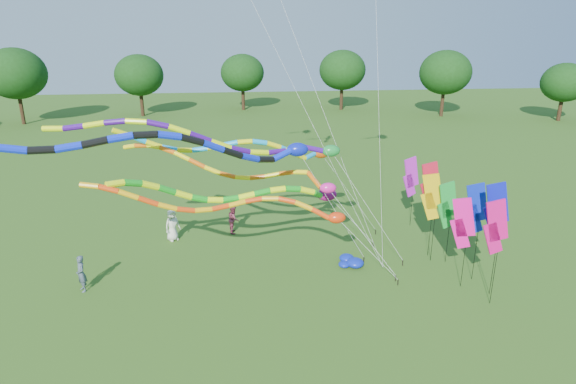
{
  "coord_description": "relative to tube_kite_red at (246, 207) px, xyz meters",
  "views": [
    {
      "loc": [
        -4.62,
        -16.61,
        11.36
      ],
      "look_at": [
        -2.35,
        2.85,
        4.8
      ],
      "focal_mm": 30.0,
      "sensor_mm": 36.0,
      "label": 1
    }
  ],
  "objects": [
    {
      "name": "banner_pole_blue_b",
      "position": [
        10.66,
        -1.42,
        -0.09
      ],
      "size": [
        1.16,
        0.25,
        5.36
      ],
      "rotation": [
        0.0,
        0.0,
        -0.15
      ],
      "color": "black",
      "rests_on": "ground"
    },
    {
      "name": "tube_kite_purple",
      "position": [
        -0.63,
        1.02,
        2.68
      ],
      "size": [
        15.79,
        1.58,
        8.64
      ],
      "rotation": [
        0.0,
        0.0,
        0.07
      ],
      "color": "black",
      "rests_on": "ground"
    },
    {
      "name": "tube_kite_orange",
      "position": [
        0.3,
        2.4,
        0.88
      ],
      "size": [
        12.62,
        4.01,
        6.82
      ],
      "rotation": [
        0.0,
        0.0,
        -0.32
      ],
      "color": "black",
      "rests_on": "ground"
    },
    {
      "name": "banner_pole_magenta_a",
      "position": [
        9.7,
        -0.52,
        -1.03
      ],
      "size": [
        1.09,
        0.56,
        4.41
      ],
      "rotation": [
        0.0,
        0.0,
        -0.43
      ],
      "color": "black",
      "rests_on": "ground"
    },
    {
      "name": "banner_pole_violet",
      "position": [
        9.99,
        6.82,
        -1.05
      ],
      "size": [
        1.13,
        0.42,
        4.39
      ],
      "rotation": [
        0.0,
        0.0,
        0.3
      ],
      "color": "black",
      "rests_on": "ground"
    },
    {
      "name": "tube_kite_green",
      "position": [
        0.73,
        1.91,
        -0.05
      ],
      "size": [
        12.5,
        4.38,
        6.15
      ],
      "rotation": [
        0.0,
        0.0,
        0.33
      ],
      "color": "black",
      "rests_on": "ground"
    },
    {
      "name": "ground",
      "position": [
        4.17,
        -2.94,
        -4.18
      ],
      "size": [
        160.0,
        160.0,
        0.0
      ],
      "primitive_type": "plane",
      "color": "#295115",
      "rests_on": "ground"
    },
    {
      "name": "banner_pole_green",
      "position": [
        10.02,
        1.82,
        -1.03
      ],
      "size": [
        1.16,
        0.23,
        4.41
      ],
      "rotation": [
        0.0,
        0.0,
        0.13
      ],
      "color": "black",
      "rests_on": "ground"
    },
    {
      "name": "banner_pole_magenta_b",
      "position": [
        10.28,
        -2.19,
        -0.55
      ],
      "size": [
        1.16,
        0.11,
        4.89
      ],
      "rotation": [
        0.0,
        0.0,
        -0.02
      ],
      "color": "black",
      "rests_on": "ground"
    },
    {
      "name": "banner_pole_blue_a",
      "position": [
        10.52,
        -0.02,
        -0.55
      ],
      "size": [
        1.16,
        0.21,
        4.9
      ],
      "rotation": [
        0.0,
        0.0,
        -0.11
      ],
      "color": "black",
      "rests_on": "ground"
    },
    {
      "name": "tree_ring",
      "position": [
        8.27,
        -7.95,
        1.49
      ],
      "size": [
        117.3,
        116.17,
        9.72
      ],
      "color": "#382314",
      "rests_on": "ground"
    },
    {
      "name": "banner_pole_red",
      "position": [
        9.43,
        2.69,
        -0.24
      ],
      "size": [
        1.16,
        0.11,
        5.2
      ],
      "rotation": [
        0.0,
        0.0,
        0.02
      ],
      "color": "black",
      "rests_on": "ground"
    },
    {
      "name": "tube_kite_red",
      "position": [
        0.0,
        0.0,
        0.0
      ],
      "size": [
        13.39,
        1.18,
        6.19
      ],
      "rotation": [
        0.0,
        0.0,
        -0.02
      ],
      "color": "black",
      "rests_on": "ground"
    },
    {
      "name": "person_b",
      "position": [
        -7.56,
        1.0,
        -3.31
      ],
      "size": [
        0.69,
        0.76,
        1.74
      ],
      "primitive_type": "imported",
      "rotation": [
        0.0,
        0.0,
        -1.01
      ],
      "color": "#404C59",
      "rests_on": "ground"
    },
    {
      "name": "banner_pole_orange",
      "position": [
        9.36,
        2.22,
        -0.7
      ],
      "size": [
        1.09,
        0.56,
        4.74
      ],
      "rotation": [
        0.0,
        0.0,
        -0.43
      ],
      "color": "black",
      "rests_on": "ground"
    },
    {
      "name": "person_a",
      "position": [
        -4.06,
        6.31,
        -3.26
      ],
      "size": [
        1.06,
        1.0,
        1.83
      ],
      "primitive_type": "imported",
      "rotation": [
        0.0,
        0.0,
        0.65
      ],
      "color": "silver",
      "rests_on": "ground"
    },
    {
      "name": "person_c",
      "position": [
        -0.58,
        7.04,
        -3.34
      ],
      "size": [
        0.65,
        0.82,
        1.67
      ],
      "primitive_type": "imported",
      "rotation": [
        0.0,
        0.0,
        1.55
      ],
      "color": "brown",
      "rests_on": "ground"
    },
    {
      "name": "blue_nylon_heap",
      "position": [
        5.28,
        1.65,
        -3.99
      ],
      "size": [
        1.44,
        1.28,
        0.41
      ],
      "color": "#0D23B1",
      "rests_on": "ground"
    },
    {
      "name": "tube_kite_blue",
      "position": [
        -1.68,
        -1.13,
        2.89
      ],
      "size": [
        14.69,
        5.91,
        8.68
      ],
      "rotation": [
        0.0,
        0.0,
        0.41
      ],
      "color": "black",
      "rests_on": "ground"
    },
    {
      "name": "tube_kite_cyan",
      "position": [
        0.51,
        3.98,
        1.62
      ],
      "size": [
        13.4,
        2.92,
        7.65
      ],
      "rotation": [
        0.0,
        0.0,
        0.24
      ],
      "color": "black",
      "rests_on": "ground"
    }
  ]
}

